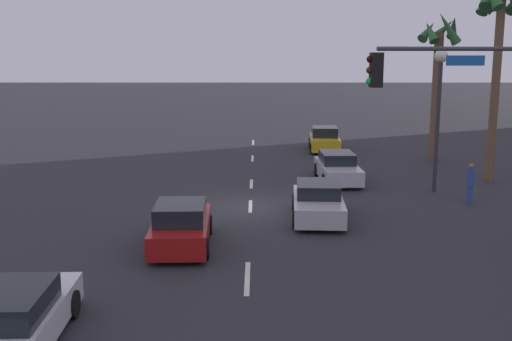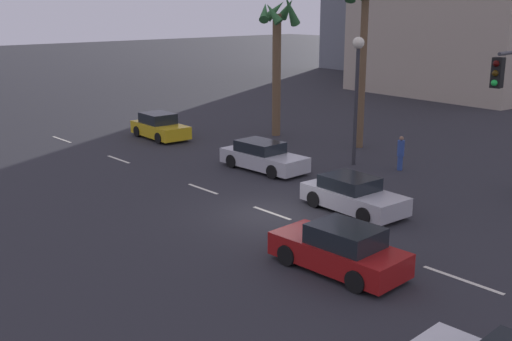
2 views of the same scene
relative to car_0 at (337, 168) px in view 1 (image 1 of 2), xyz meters
The scene contains 16 objects.
ground_plane 6.56m from the car_0, 38.76° to the right, with size 220.00×220.00×0.00m, color #28282D.
lane_stripe_0 13.55m from the car_0, 162.43° to the right, with size 2.32×0.14×0.01m, color silver.
lane_stripe_1 7.61m from the car_0, 147.37° to the right, with size 2.08×0.14×0.01m, color silver.
lane_stripe_2 4.19m from the car_0, 80.55° to the right, with size 2.00×0.14×0.01m, color silver.
lane_stripe_3 6.46m from the car_0, 39.50° to the right, with size 2.01×0.14×0.01m, color silver.
lane_stripe_4 13.50m from the car_0, 17.64° to the right, with size 2.51×0.14×0.01m, color silver.
car_0 is the anchor object (origin of this frame).
car_1 11.83m from the car_0, 31.58° to the right, with size 4.17×1.95×1.43m.
car_2 18.98m from the car_0, 27.74° to the right, with size 4.44×2.03×1.31m.
car_3 9.44m from the car_0, behind, with size 4.13×2.06×1.47m.
car_4 6.96m from the car_0, 13.23° to the right, with size 4.18×2.05×1.31m.
traffic_signal 12.04m from the car_0, 12.02° to the left, with size 0.70×4.94×6.33m.
streetlamp 5.86m from the car_0, 60.44° to the left, with size 0.56×0.56×6.15m.
pedestrian_1 6.49m from the car_0, 47.63° to the left, with size 0.46×0.46×1.63m.
palm_tree_1 9.62m from the car_0, 131.60° to the left, with size 2.56×2.31×8.23m.
palm_tree_2 9.93m from the car_0, 90.90° to the left, with size 2.58×2.50×9.49m.
Camera 1 is at (23.31, 0.26, 5.91)m, focal length 42.72 mm.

